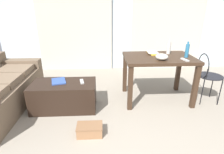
{
  "coord_description": "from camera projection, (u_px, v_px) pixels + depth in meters",
  "views": [
    {
      "loc": [
        -0.49,
        -1.18,
        1.53
      ],
      "look_at": [
        -0.34,
        1.65,
        0.43
      ],
      "focal_mm": 28.81,
      "sensor_mm": 36.0,
      "label": 1
    }
  ],
  "objects": [
    {
      "name": "ground_plane",
      "position": [
        134.0,
        108.0,
        2.91
      ],
      "size": [
        8.29,
        8.29,
        0.0
      ],
      "primitive_type": "plane",
      "color": "gray"
    },
    {
      "name": "wall_back",
      "position": [
        122.0,
        20.0,
        4.45
      ],
      "size": [
        6.0,
        0.1,
        2.44
      ],
      "primitive_type": "cube",
      "color": "silver",
      "rests_on": "ground"
    },
    {
      "name": "curtains",
      "position": [
        122.0,
        29.0,
        4.44
      ],
      "size": [
        4.1,
        0.03,
        2.07
      ],
      "color": "beige",
      "rests_on": "ground"
    },
    {
      "name": "coffee_table",
      "position": [
        64.0,
        96.0,
        2.86
      ],
      "size": [
        0.99,
        0.52,
        0.43
      ],
      "color": "black",
      "rests_on": "ground"
    },
    {
      "name": "craft_table",
      "position": [
        158.0,
        63.0,
        2.99
      ],
      "size": [
        1.13,
        0.77,
        0.77
      ],
      "color": "#382619",
      "rests_on": "ground"
    },
    {
      "name": "wire_chair",
      "position": [
        207.0,
        72.0,
        2.97
      ],
      "size": [
        0.41,
        0.42,
        0.84
      ],
      "color": "black",
      "rests_on": "ground"
    },
    {
      "name": "bottle_near",
      "position": [
        169.0,
        48.0,
        3.08
      ],
      "size": [
        0.07,
        0.07,
        0.24
      ],
      "color": "beige",
      "rests_on": "craft_table"
    },
    {
      "name": "bottle_far",
      "position": [
        187.0,
        51.0,
        2.86
      ],
      "size": [
        0.06,
        0.06,
        0.25
      ],
      "color": "teal",
      "rests_on": "craft_table"
    },
    {
      "name": "bowl",
      "position": [
        162.0,
        57.0,
        2.75
      ],
      "size": [
        0.19,
        0.19,
        0.09
      ],
      "primitive_type": "ellipsoid",
      "color": "beige",
      "rests_on": "craft_table"
    },
    {
      "name": "book_stack",
      "position": [
        153.0,
        53.0,
        3.11
      ],
      "size": [
        0.19,
        0.29,
        0.04
      ],
      "color": "gold",
      "rests_on": "craft_table"
    },
    {
      "name": "tv_remote_on_table",
      "position": [
        185.0,
        60.0,
        2.73
      ],
      "size": [
        0.08,
        0.17,
        0.02
      ],
      "primitive_type": "cube",
      "rotation": [
        0.0,
        0.0,
        0.21
      ],
      "color": "#B7B7B2",
      "rests_on": "craft_table"
    },
    {
      "name": "tv_remote_primary",
      "position": [
        82.0,
        81.0,
        2.82
      ],
      "size": [
        0.08,
        0.18,
        0.02
      ],
      "primitive_type": "cube",
      "rotation": [
        0.0,
        0.0,
        0.19
      ],
      "color": "#B7B7B2",
      "rests_on": "coffee_table"
    },
    {
      "name": "magazine",
      "position": [
        59.0,
        81.0,
        2.84
      ],
      "size": [
        0.27,
        0.32,
        0.02
      ],
      "primitive_type": "cube",
      "rotation": [
        0.0,
        0.0,
        0.27
      ],
      "color": "#33519E",
      "rests_on": "coffee_table"
    },
    {
      "name": "shoebox",
      "position": [
        90.0,
        130.0,
        2.29
      ],
      "size": [
        0.33,
        0.2,
        0.14
      ],
      "color": "#996B47",
      "rests_on": "ground"
    }
  ]
}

